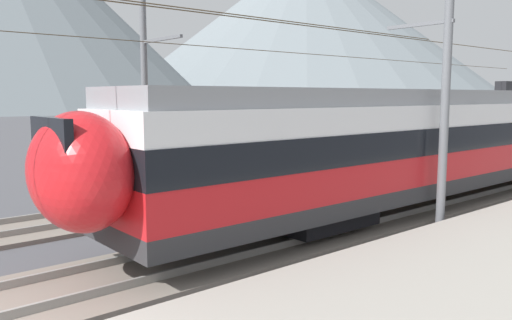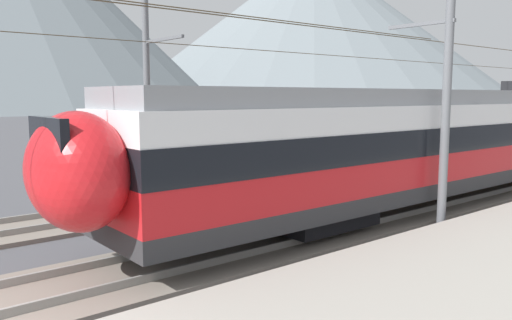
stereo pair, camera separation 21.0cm
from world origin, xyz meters
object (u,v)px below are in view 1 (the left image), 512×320
(train_near_platform, at_px, (475,135))
(catenary_mast_far_side, at_px, (147,78))
(train_far_track, at_px, (463,122))
(catenary_mast_mid, at_px, (442,71))

(train_near_platform, distance_m, catenary_mast_far_side, 12.17)
(train_near_platform, height_order, train_far_track, same)
(train_far_track, height_order, catenary_mast_mid, catenary_mast_mid)
(train_near_platform, relative_size, catenary_mast_far_side, 0.67)
(train_near_platform, distance_m, catenary_mast_mid, 5.97)
(train_near_platform, xyz_separation_m, catenary_mast_far_side, (-9.40, 7.45, 2.08))
(train_far_track, bearing_deg, train_near_platform, -149.95)
(train_far_track, distance_m, catenary_mast_far_side, 18.72)
(train_far_track, relative_size, catenary_mast_far_side, 0.62)
(train_far_track, bearing_deg, catenary_mast_far_side, 173.23)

